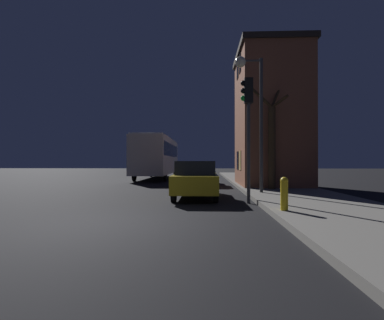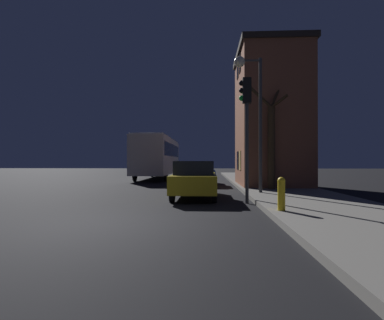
% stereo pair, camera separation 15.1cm
% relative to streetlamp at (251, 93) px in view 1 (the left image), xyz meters
% --- Properties ---
extents(ground_plane, '(120.00, 120.00, 0.00)m').
position_rel_streetlamp_xyz_m(ground_plane, '(-4.18, -5.94, -4.45)').
color(ground_plane, black).
extents(sidewalk, '(3.90, 60.00, 0.17)m').
position_rel_streetlamp_xyz_m(sidewalk, '(1.75, -5.94, -4.36)').
color(sidewalk, '#605E59').
rests_on(sidewalk, ground).
extents(brick_building, '(3.84, 5.32, 7.81)m').
position_rel_streetlamp_xyz_m(brick_building, '(1.80, 4.58, -0.36)').
color(brick_building, brown).
rests_on(brick_building, sidewalk).
extents(streetlamp, '(1.21, 0.47, 5.89)m').
position_rel_streetlamp_xyz_m(streetlamp, '(0.00, 0.00, 0.00)').
color(streetlamp, '#38383A').
rests_on(streetlamp, sidewalk).
extents(traffic_light, '(0.43, 0.24, 4.48)m').
position_rel_streetlamp_xyz_m(traffic_light, '(-0.47, -2.29, -1.24)').
color(traffic_light, '#38383A').
rests_on(traffic_light, ground).
extents(bare_tree, '(2.02, 1.18, 5.06)m').
position_rel_streetlamp_xyz_m(bare_tree, '(1.22, 1.59, -2.00)').
color(bare_tree, '#382819').
rests_on(bare_tree, sidewalk).
extents(bus, '(2.58, 10.90, 3.55)m').
position_rel_streetlamp_xyz_m(bus, '(-6.19, 13.05, -2.33)').
color(bus, beige).
rests_on(bus, ground).
extents(car_near_lane, '(1.71, 4.37, 1.51)m').
position_rel_streetlamp_xyz_m(car_near_lane, '(-2.37, -0.75, -3.66)').
color(car_near_lane, olive).
rests_on(car_near_lane, ground).
extents(car_mid_lane, '(1.83, 4.21, 1.46)m').
position_rel_streetlamp_xyz_m(car_mid_lane, '(-2.30, 6.29, -3.67)').
color(car_mid_lane, navy).
rests_on(car_mid_lane, ground).
extents(fire_hydrant, '(0.21, 0.21, 0.91)m').
position_rel_streetlamp_xyz_m(fire_hydrant, '(0.15, -4.82, -3.81)').
color(fire_hydrant, gold).
rests_on(fire_hydrant, sidewalk).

